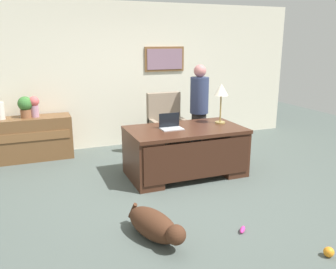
# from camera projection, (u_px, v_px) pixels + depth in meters

# --- Properties ---
(ground_plane) EXTENTS (12.00, 12.00, 0.00)m
(ground_plane) POSITION_uv_depth(u_px,v_px,m) (184.00, 192.00, 4.83)
(ground_plane) COLOR #4C5651
(back_wall) EXTENTS (7.00, 0.16, 2.70)m
(back_wall) POSITION_uv_depth(u_px,v_px,m) (130.00, 75.00, 6.82)
(back_wall) COLOR beige
(back_wall) RESTS_ON ground_plane
(desk) EXTENTS (1.73, 0.99, 0.73)m
(desk) POSITION_uv_depth(u_px,v_px,m) (186.00, 150.00, 5.35)
(desk) COLOR #422316
(desk) RESTS_ON ground_plane
(credenza) EXTENTS (1.60, 0.50, 0.74)m
(credenza) POSITION_uv_depth(u_px,v_px,m) (23.00, 139.00, 6.04)
(credenza) COLOR brown
(credenza) RESTS_ON ground_plane
(armchair) EXTENTS (0.60, 0.59, 1.12)m
(armchair) POSITION_uv_depth(u_px,v_px,m) (167.00, 129.00, 6.21)
(armchair) COLOR gray
(armchair) RESTS_ON ground_plane
(person_standing) EXTENTS (0.32, 0.32, 1.61)m
(person_standing) POSITION_uv_depth(u_px,v_px,m) (199.00, 110.00, 6.20)
(person_standing) COLOR #262323
(person_standing) RESTS_ON ground_plane
(dog_lying) EXTENTS (0.52, 0.85, 0.30)m
(dog_lying) POSITION_uv_depth(u_px,v_px,m) (155.00, 225.00, 3.65)
(dog_lying) COLOR #472819
(dog_lying) RESTS_ON ground_plane
(laptop) EXTENTS (0.32, 0.22, 0.22)m
(laptop) POSITION_uv_depth(u_px,v_px,m) (171.00, 125.00, 5.24)
(laptop) COLOR #B2B5BA
(laptop) RESTS_ON desk
(desk_lamp) EXTENTS (0.22, 0.22, 0.62)m
(desk_lamp) POSITION_uv_depth(u_px,v_px,m) (221.00, 92.00, 5.47)
(desk_lamp) COLOR #9E8447
(desk_lamp) RESTS_ON desk
(vase_with_flowers) EXTENTS (0.17, 0.17, 0.35)m
(vase_with_flowers) POSITION_uv_depth(u_px,v_px,m) (34.00, 105.00, 5.98)
(vase_with_flowers) COLOR #B8859B
(vase_with_flowers) RESTS_ON credenza
(vase_empty) EXTENTS (0.15, 0.15, 0.29)m
(vase_empty) POSITION_uv_depth(u_px,v_px,m) (0.00, 111.00, 5.80)
(vase_empty) COLOR silver
(vase_empty) RESTS_ON credenza
(potted_plant) EXTENTS (0.24, 0.24, 0.36)m
(potted_plant) POSITION_uv_depth(u_px,v_px,m) (25.00, 106.00, 5.93)
(potted_plant) COLOR brown
(potted_plant) RESTS_ON credenza
(dog_toy_ball) EXTENTS (0.10, 0.10, 0.10)m
(dog_toy_ball) POSITION_uv_depth(u_px,v_px,m) (329.00, 252.00, 3.37)
(dog_toy_ball) COLOR orange
(dog_toy_ball) RESTS_ON ground_plane
(dog_toy_bone) EXTENTS (0.14, 0.14, 0.05)m
(dog_toy_bone) POSITION_uv_depth(u_px,v_px,m) (243.00, 230.00, 3.82)
(dog_toy_bone) COLOR #D8338C
(dog_toy_bone) RESTS_ON ground_plane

